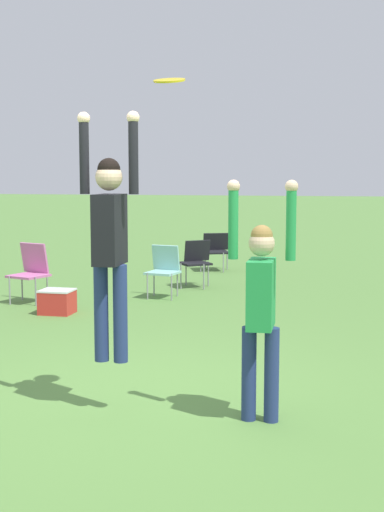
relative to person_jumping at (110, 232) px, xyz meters
name	(u,v)px	position (x,y,z in m)	size (l,w,h in m)	color
ground_plane	(136,398)	(0.11, 0.36, -1.52)	(120.00, 120.00, 0.00)	#56843D
person_jumping	(110,232)	(0.00, 0.00, 0.00)	(0.52, 0.38, 2.07)	navy
person_defending	(261,297)	(1.25, 0.02, -0.50)	(0.56, 0.41, 1.95)	navy
frisbee	(169,80)	(0.50, 0.06, 1.21)	(0.26, 0.25, 0.07)	yellow
camping_chair_0	(196,259)	(-0.69, 6.69, -1.02)	(0.67, 0.74, 0.82)	gray
camping_chair_1	(164,267)	(-0.97, 5.53, -1.02)	(0.55, 0.59, 0.84)	gray
camping_chair_2	(215,248)	(-0.75, 8.93, -1.07)	(0.72, 0.76, 0.76)	gray
camping_chair_3	(31,268)	(-2.89, 4.68, -0.99)	(0.64, 0.69, 0.92)	gray
cooler_box	(57,302)	(-2.12, 3.86, -1.35)	(0.46, 0.40, 0.35)	red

